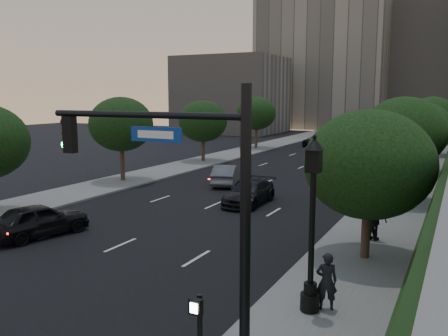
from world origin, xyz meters
The scene contains 26 objects.
ground centered at (0.00, 0.00, 0.00)m, with size 160.00×160.00×0.00m, color black.
road_surface centered at (0.00, 30.00, 0.01)m, with size 16.00×140.00×0.02m, color black.
sidewalk_right centered at (10.25, 30.00, 0.07)m, with size 4.50×140.00×0.15m, color slate.
sidewalk_left centered at (-10.25, 30.00, 0.07)m, with size 4.50×140.00×0.15m, color slate.
office_block_left centered at (-14.00, 92.00, 16.00)m, with size 26.00×20.00×32.00m, color gray.
office_block_mid centered at (6.00, 102.00, 13.00)m, with size 22.00×18.00×26.00m, color gray.
office_block_filler centered at (-26.00, 70.00, 7.00)m, with size 18.00×16.00×14.00m, color gray.
tree_right_a centered at (10.30, 8.00, 4.02)m, with size 5.20×5.20×6.24m.
tree_right_b centered at (10.30, 20.00, 4.52)m, with size 5.20×5.20×6.74m.
tree_right_c centered at (10.30, 33.00, 4.02)m, with size 5.20×5.20×6.24m.
tree_right_d centered at (10.30, 47.00, 4.52)m, with size 5.20×5.20×6.74m.
tree_right_e centered at (10.30, 62.00, 4.02)m, with size 5.20×5.20×6.24m.
tree_left_b centered at (-10.30, 18.00, 4.58)m, with size 5.00×5.00×6.71m.
tree_left_c centered at (-10.30, 31.00, 4.21)m, with size 5.00×5.00×6.34m.
tree_left_d centered at (-10.30, 45.00, 4.58)m, with size 5.00×5.00×6.71m.
traffic_signal_mast centered at (8.41, -2.31, 3.67)m, with size 5.68×0.56×7.00m.
street_lamp centered at (9.71, 2.15, 2.63)m, with size 0.64×0.64×5.62m.
pedestrian_signal centered at (8.77, -3.09, 1.57)m, with size 0.30×0.33×2.50m.
sedan_near_left centered at (-4.42, 4.35, 0.83)m, with size 1.95×4.85×1.65m, color black.
sedan_mid_left centered at (-2.39, 20.58, 0.79)m, with size 1.67×4.78×1.58m, color #56585E.
sedan_far_left centered at (-4.13, 51.26, 0.69)m, with size 2.28×4.94×1.37m, color black.
sedan_near_right centered at (1.84, 15.34, 0.74)m, with size 2.07×5.09×1.48m, color black.
sedan_far_right centered at (3.74, 35.51, 0.82)m, with size 1.95×4.84×1.65m, color slate.
pedestrian_a centered at (10.13, 2.48, 1.07)m, with size 0.67×0.44×1.83m, color black.
pedestrian_b centered at (10.03, 10.70, 0.99)m, with size 0.82×0.64×1.69m, color black.
pedestrian_c centered at (10.23, 10.61, 1.09)m, with size 1.11×0.46×1.89m, color black.
Camera 1 is at (13.61, -11.43, 6.73)m, focal length 38.00 mm.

